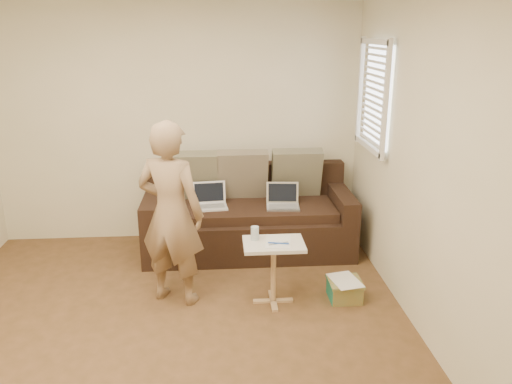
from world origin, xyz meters
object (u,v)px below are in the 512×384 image
at_px(striped_box, 345,289).
at_px(side_table, 273,273).
at_px(laptop_silver, 283,208).
at_px(laptop_white, 210,208).
at_px(sofa, 248,213).
at_px(drinking_glass, 255,233).
at_px(person, 171,214).

bearing_deg(striped_box, side_table, -179.54).
relative_size(laptop_silver, striped_box, 1.16).
bearing_deg(side_table, laptop_white, 117.13).
relative_size(side_table, striped_box, 1.95).
height_order(sofa, drinking_glass, sofa).
bearing_deg(laptop_white, sofa, 4.47).
relative_size(person, side_table, 2.84).
xyz_separation_m(laptop_silver, laptop_white, (-0.76, 0.06, 0.00)).
distance_m(sofa, person, 1.31).
bearing_deg(laptop_silver, side_table, -96.98).
bearing_deg(person, side_table, -166.22).
bearing_deg(drinking_glass, laptop_silver, 68.80).
distance_m(laptop_white, drinking_glass, 1.09).
height_order(drinking_glass, striped_box, drinking_glass).
bearing_deg(side_table, striped_box, 0.46).
height_order(laptop_silver, drinking_glass, drinking_glass).
distance_m(laptop_white, side_table, 1.23).
xyz_separation_m(side_table, striped_box, (0.64, 0.01, -0.19)).
height_order(person, drinking_glass, person).
bearing_deg(drinking_glass, striped_box, -4.62).
distance_m(person, drinking_glass, 0.74).
bearing_deg(drinking_glass, sofa, 89.43).
bearing_deg(sofa, striped_box, -55.45).
relative_size(drinking_glass, striped_box, 0.41).
height_order(laptop_silver, person, person).
relative_size(sofa, side_table, 3.84).
distance_m(person, side_table, 1.02).
bearing_deg(sofa, side_table, -82.77).
bearing_deg(laptop_white, person, -114.29).
relative_size(sofa, laptop_white, 6.30).
bearing_deg(side_table, person, 171.90).
height_order(sofa, person, person).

